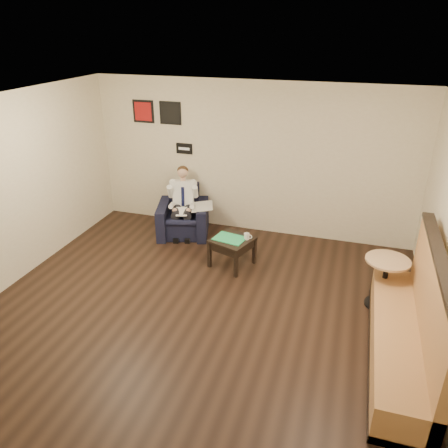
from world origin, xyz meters
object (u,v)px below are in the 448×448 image
(green_folder, at_px, (230,238))
(cafe_table, at_px, (384,283))
(seated_man, at_px, (182,206))
(banquette, at_px, (405,311))
(armchair, at_px, (183,212))
(coffee_mug, at_px, (247,236))
(side_table, at_px, (232,252))
(smartphone, at_px, (241,236))

(green_folder, xyz_separation_m, cafe_table, (2.38, -0.45, -0.12))
(seated_man, bearing_deg, cafe_table, -35.43)
(green_folder, bearing_deg, banquette, -30.80)
(green_folder, xyz_separation_m, banquette, (2.55, -1.52, 0.19))
(armchair, xyz_separation_m, banquette, (3.73, -2.41, 0.24))
(armchair, height_order, coffee_mug, armchair)
(side_table, relative_size, green_folder, 1.22)
(smartphone, height_order, cafe_table, cafe_table)
(side_table, height_order, banquette, banquette)
(side_table, bearing_deg, green_folder, -165.44)
(smartphone, relative_size, cafe_table, 0.20)
(side_table, height_order, smartphone, smartphone)
(armchair, distance_m, seated_man, 0.20)
(armchair, relative_size, green_folder, 1.87)
(armchair, distance_m, cafe_table, 3.81)
(seated_man, bearing_deg, coffee_mug, -42.90)
(seated_man, xyz_separation_m, coffee_mug, (1.41, -0.71, -0.07))
(smartphone, xyz_separation_m, cafe_table, (2.24, -0.60, -0.12))
(smartphone, bearing_deg, side_table, -97.35)
(green_folder, relative_size, banquette, 0.18)
(seated_man, relative_size, green_folder, 2.48)
(armchair, bearing_deg, smartphone, -45.15)
(coffee_mug, xyz_separation_m, cafe_table, (2.12, -0.52, -0.17))
(green_folder, height_order, smartphone, green_folder)
(armchair, xyz_separation_m, coffee_mug, (1.45, -0.82, 0.10))
(banquette, bearing_deg, coffee_mug, 145.19)
(cafe_table, bearing_deg, coffee_mug, 166.30)
(smartphone, bearing_deg, coffee_mug, -7.10)
(seated_man, relative_size, coffee_mug, 11.74)
(seated_man, bearing_deg, banquette, -48.15)
(banquette, bearing_deg, smartphone, 145.12)
(side_table, relative_size, banquette, 0.22)
(banquette, bearing_deg, green_folder, 149.20)
(armchair, distance_m, side_table, 1.51)
(cafe_table, bearing_deg, side_table, 168.96)
(seated_man, xyz_separation_m, cafe_table, (3.53, -1.22, -0.23))
(banquette, bearing_deg, side_table, 148.66)
(seated_man, bearing_deg, armchair, 90.00)
(seated_man, distance_m, coffee_mug, 1.58)
(green_folder, height_order, cafe_table, cafe_table)
(coffee_mug, distance_m, cafe_table, 2.19)
(smartphone, height_order, banquette, banquette)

